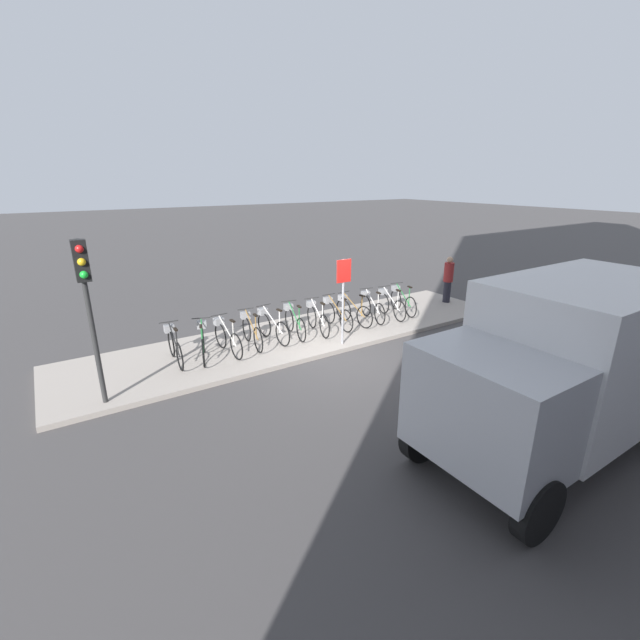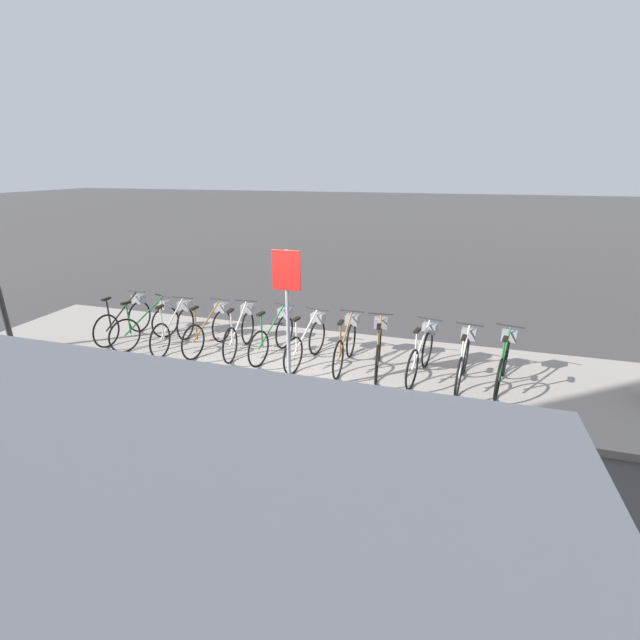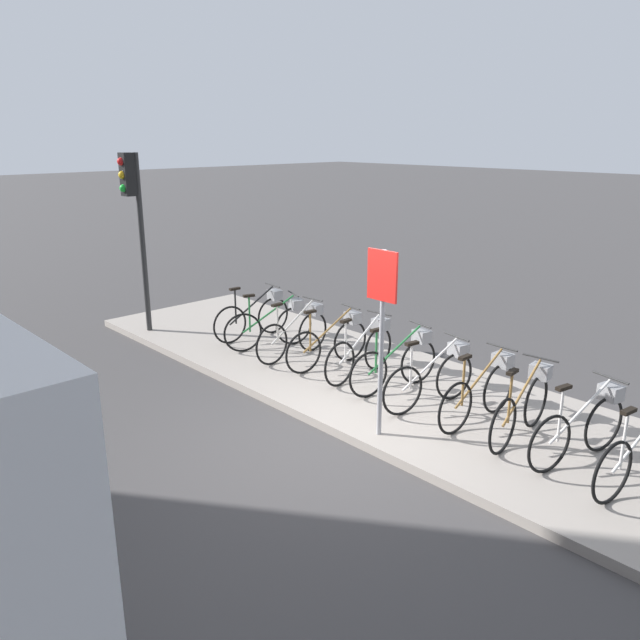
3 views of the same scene
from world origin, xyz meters
name	(u,v)px [view 3 (image 3 of 3)]	position (x,y,z in m)	size (l,w,h in m)	color
ground_plane	(338,438)	(0.00, 0.00, 0.00)	(120.00, 120.00, 0.00)	#423F3F
sidewalk	(415,400)	(0.00, 1.58, 0.06)	(13.39, 3.15, 0.12)	#9E9389
parked_bicycle_0	(256,314)	(-3.73, 1.59, 0.56)	(0.46, 1.64, 1.01)	black
parked_bicycle_1	(274,323)	(-3.06, 1.45, 0.56)	(0.64, 1.57, 1.01)	black
parked_bicycle_2	(297,331)	(-2.43, 1.45, 0.56)	(0.46, 1.64, 1.01)	black
parked_bicycle_3	(332,340)	(-1.70, 1.56, 0.56)	(0.46, 1.63, 1.01)	black
parked_bicycle_4	(363,349)	(-1.06, 1.61, 0.56)	(0.46, 1.63, 1.01)	black
parked_bicycle_5	(399,360)	(-0.35, 1.60, 0.56)	(0.46, 1.62, 1.01)	black
parked_bicycle_6	(434,375)	(0.36, 1.50, 0.56)	(0.47, 1.62, 1.01)	black
parked_bicycle_7	(482,389)	(1.08, 1.56, 0.56)	(0.46, 1.64, 1.01)	black
parked_bicycle_8	(524,404)	(1.68, 1.54, 0.56)	(0.46, 1.63, 1.01)	black
parked_bicycle_9	(584,424)	(2.44, 1.52, 0.56)	(0.52, 1.61, 1.01)	black
traffic_light	(134,205)	(-5.48, 0.24, 2.50)	(0.24, 0.40, 3.30)	#2D2D2D
sign_post	(382,312)	(0.43, 0.29, 1.71)	(0.44, 0.07, 2.33)	#99999E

